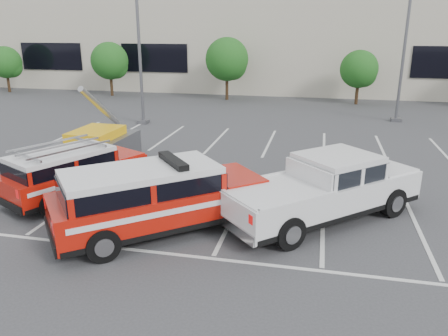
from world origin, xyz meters
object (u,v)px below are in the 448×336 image
object	(u,v)px
tree_mid_right	(360,70)
light_pole_left	(139,34)
white_pickup	(323,194)
tree_left	(111,62)
fire_chief_suv	(158,203)
convention_building	(302,36)
utility_rig	(94,149)
tree_mid_left	(228,61)
tree_far_left	(7,63)
ladder_suv	(73,175)
light_pole_mid	(406,34)

from	to	relation	value
tree_mid_right	light_pole_left	xyz separation A→B (m)	(-13.09, -10.05, 2.68)
white_pickup	tree_left	bearing A→B (deg)	175.46
light_pole_left	fire_chief_suv	size ratio (longest dim) A/B	1.72
convention_building	tree_left	distance (m)	18.11
convention_building	utility_rig	world-z (taller)	convention_building
fire_chief_suv	convention_building	bearing A→B (deg)	136.45
convention_building	utility_rig	size ratio (longest dim) A/B	14.85
tree_mid_right	white_pickup	distance (m)	21.98
tree_left	white_pickup	bearing A→B (deg)	-51.11
tree_mid_left	light_pole_left	distance (m)	10.73
tree_left	light_pole_left	world-z (taller)	light_pole_left
tree_far_left	tree_mid_right	world-z (taller)	same
tree_mid_right	tree_left	bearing A→B (deg)	180.00
tree_far_left	utility_rig	bearing A→B (deg)	-45.22
ladder_suv	tree_mid_left	bearing A→B (deg)	114.80
utility_rig	tree_mid_right	bearing A→B (deg)	58.75
tree_left	fire_chief_suv	bearing A→B (deg)	-61.15
tree_mid_left	ladder_suv	size ratio (longest dim) A/B	0.95
tree_mid_left	tree_mid_right	xyz separation A→B (m)	(10.00, -0.00, -0.54)
tree_far_left	fire_chief_suv	world-z (taller)	tree_far_left
tree_left	light_pole_left	xyz separation A→B (m)	(6.91, -10.05, 2.41)
tree_far_left	tree_left	distance (m)	10.00
convention_building	fire_chief_suv	bearing A→B (deg)	-93.53
tree_far_left	tree_mid_left	size ratio (longest dim) A/B	0.82
ladder_suv	light_pole_mid	bearing A→B (deg)	77.89
convention_building	tree_mid_right	xyz separation A→B (m)	(4.91, -9.82, -2.22)
tree_mid_left	white_pickup	size ratio (longest dim) A/B	0.80
light_pole_mid	fire_chief_suv	world-z (taller)	light_pole_mid
tree_far_left	ladder_suv	bearing A→B (deg)	-48.48
tree_far_left	light_pole_left	xyz separation A→B (m)	(16.91, -10.05, 2.68)
tree_mid_left	tree_mid_right	world-z (taller)	tree_mid_left
tree_mid_right	ladder_suv	distance (m)	24.32
white_pickup	tree_mid_right	bearing A→B (deg)	130.18
light_pole_left	ladder_suv	bearing A→B (deg)	-78.69
tree_mid_right	utility_rig	bearing A→B (deg)	-123.11
tree_mid_left	light_pole_left	world-z (taller)	light_pole_left
ladder_suv	utility_rig	xyz separation A→B (m)	(-1.14, 3.50, -0.08)
tree_left	light_pole_left	bearing A→B (deg)	-55.48
tree_far_left	white_pickup	distance (m)	35.17
tree_mid_left	ladder_suv	world-z (taller)	tree_mid_left
tree_far_left	utility_rig	distance (m)	25.77
tree_mid_left	white_pickup	world-z (taller)	tree_mid_left
fire_chief_suv	white_pickup	xyz separation A→B (m)	(4.54, 1.88, -0.09)
tree_far_left	white_pickup	bearing A→B (deg)	-38.30
convention_building	tree_mid_left	size ratio (longest dim) A/B	12.38
white_pickup	utility_rig	bearing A→B (deg)	-153.89
light_pole_left	white_pickup	world-z (taller)	light_pole_left
light_pole_mid	fire_chief_suv	xyz separation A→B (m)	(-8.88, -17.60, -4.33)
convention_building	tree_far_left	world-z (taller)	convention_building
light_pole_left	light_pole_mid	bearing A→B (deg)	14.93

